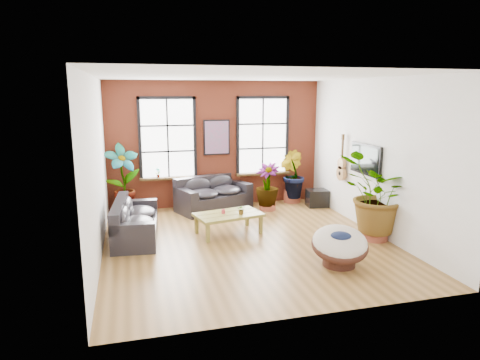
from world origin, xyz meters
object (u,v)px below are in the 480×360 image
object	(u,v)px
sofa_left	(133,222)
coffee_table	(228,216)
sofa_back	(213,195)
papasan_chair	(340,245)

from	to	relation	value
sofa_left	coffee_table	size ratio (longest dim) A/B	1.36
sofa_left	coffee_table	distance (m)	2.12
sofa_back	sofa_left	size ratio (longest dim) A/B	1.00
sofa_left	papasan_chair	xyz separation A→B (m)	(3.69, -2.54, 0.02)
coffee_table	papasan_chair	size ratio (longest dim) A/B	1.23
sofa_left	coffee_table	world-z (taller)	sofa_left
sofa_back	coffee_table	bearing A→B (deg)	-113.16
papasan_chair	coffee_table	bearing A→B (deg)	141.81
sofa_back	coffee_table	world-z (taller)	sofa_back
coffee_table	sofa_back	bearing A→B (deg)	76.61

